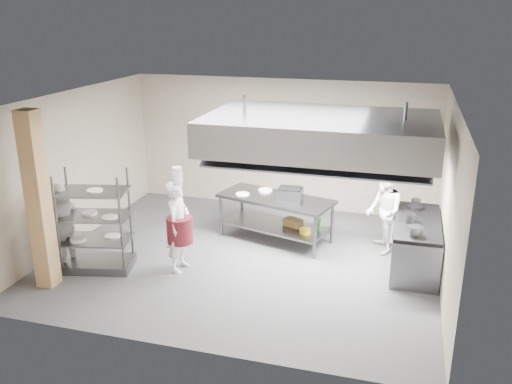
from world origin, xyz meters
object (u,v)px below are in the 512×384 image
(pass_rack, at_px, (95,221))
(griddle, at_px, (290,194))
(chef_line, at_px, (384,211))
(cooking_range, at_px, (416,245))
(chef_head, at_px, (179,227))
(island, at_px, (275,219))
(stockpot, at_px, (409,218))
(chef_plating, at_px, (63,226))

(pass_rack, bearing_deg, griddle, 19.98)
(chef_line, distance_m, griddle, 1.82)
(pass_rack, height_order, cooking_range, pass_rack)
(chef_head, bearing_deg, island, -35.24)
(chef_head, height_order, chef_line, chef_head)
(stockpot, bearing_deg, island, 166.65)
(island, relative_size, chef_line, 1.39)
(pass_rack, height_order, chef_head, pass_rack)
(island, bearing_deg, chef_plating, -131.14)
(island, bearing_deg, pass_rack, -127.31)
(island, relative_size, chef_head, 1.38)
(cooking_range, height_order, chef_line, chef_line)
(cooking_range, bearing_deg, pass_rack, -163.65)
(pass_rack, relative_size, griddle, 3.81)
(cooking_range, bearing_deg, stockpot, -146.69)
(cooking_range, distance_m, chef_head, 4.26)
(cooking_range, distance_m, chef_line, 0.90)
(pass_rack, distance_m, cooking_range, 5.75)
(island, bearing_deg, griddle, 0.06)
(cooking_range, relative_size, griddle, 4.21)
(pass_rack, bearing_deg, chef_head, 0.16)
(island, distance_m, stockpot, 2.69)
(cooking_range, bearing_deg, chef_line, 140.24)
(griddle, bearing_deg, chef_line, 2.76)
(pass_rack, relative_size, chef_head, 1.09)
(island, height_order, pass_rack, pass_rack)
(pass_rack, relative_size, cooking_range, 0.91)
(pass_rack, bearing_deg, cooking_range, 2.88)
(chef_head, xyz_separation_m, chef_line, (3.43, 1.78, -0.01))
(chef_line, bearing_deg, cooking_range, 33.69)
(chef_line, bearing_deg, stockpot, 19.61)
(pass_rack, distance_m, chef_head, 1.49)
(chef_plating, bearing_deg, griddle, 123.60)
(chef_line, relative_size, griddle, 3.44)
(cooking_range, bearing_deg, chef_head, -162.70)
(island, height_order, chef_line, chef_line)
(chef_line, bearing_deg, pass_rack, -82.92)
(pass_rack, height_order, chef_plating, pass_rack)
(island, bearing_deg, cooking_range, 4.95)
(chef_line, xyz_separation_m, chef_plating, (-5.46, -2.24, -0.02))
(chef_plating, bearing_deg, stockpot, 108.52)
(chef_line, height_order, griddle, chef_line)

